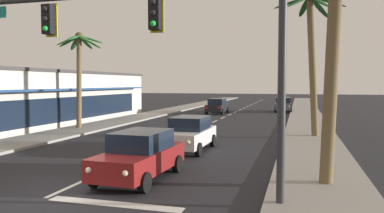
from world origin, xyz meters
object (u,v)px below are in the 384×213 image
sedan_lead_at_stop_bar (140,155)px  sedan_parked_nearest_kerb (283,105)px  traffic_signal_mast (156,33)px  palm_right_nearest (334,26)px  palm_right_second (311,42)px  palm_left_second (79,60)px  sedan_third_in_queue (190,133)px  storefront_strip_left (44,98)px  sedan_oncoming_far (217,106)px

sedan_lead_at_stop_bar → sedan_parked_nearest_kerb: 33.51m
traffic_signal_mast → sedan_parked_nearest_kerb: bearing=86.4°
sedan_lead_at_stop_bar → sedan_parked_nearest_kerb: bearing=83.9°
sedan_lead_at_stop_bar → palm_right_nearest: 7.67m
traffic_signal_mast → palm_right_nearest: (5.02, 2.48, 0.33)m
traffic_signal_mast → sedan_lead_at_stop_bar: bearing=126.4°
palm_right_second → palm_left_second: bearing=-179.3°
palm_right_nearest → palm_left_second: bearing=145.5°
sedan_third_in_queue → palm_right_nearest: palm_right_nearest is taller
storefront_strip_left → traffic_signal_mast: bearing=-44.6°
sedan_lead_at_stop_bar → palm_right_nearest: bearing=6.4°
sedan_oncoming_far → sedan_parked_nearest_kerb: (6.87, 4.80, 0.00)m
traffic_signal_mast → palm_right_second: bearing=71.4°
sedan_oncoming_far → palm_right_second: (9.31, -16.43, 4.99)m
sedan_third_in_queue → sedan_oncoming_far: bearing=98.6°
sedan_parked_nearest_kerb → palm_right_nearest: palm_right_nearest is taller
traffic_signal_mast → palm_left_second: (-11.22, 13.66, 0.22)m
palm_left_second → palm_right_nearest: bearing=-34.5°
palm_left_second → sedan_parked_nearest_kerb: bearing=57.9°
traffic_signal_mast → sedan_lead_at_stop_bar: (-1.30, 1.77, -3.95)m
sedan_third_in_queue → palm_left_second: size_ratio=0.64×
sedan_oncoming_far → palm_left_second: (-6.59, -16.62, 4.18)m
sedan_lead_at_stop_bar → palm_right_nearest: (6.32, 0.71, 4.29)m
traffic_signal_mast → palm_right_second: palm_right_second is taller
traffic_signal_mast → palm_right_second: 14.66m
sedan_oncoming_far → palm_right_nearest: bearing=-70.8°
sedan_lead_at_stop_bar → palm_left_second: bearing=129.8°
traffic_signal_mast → sedan_third_in_queue: (-1.24, 7.72, -3.95)m
sedan_third_in_queue → sedan_parked_nearest_kerb: 27.59m
palm_left_second → palm_right_second: 15.92m
traffic_signal_mast → sedan_lead_at_stop_bar: size_ratio=2.48×
sedan_lead_at_stop_bar → sedan_third_in_queue: bearing=89.4°
traffic_signal_mast → palm_right_second: size_ratio=1.26×
palm_left_second → palm_right_second: palm_right_second is taller
traffic_signal_mast → sedan_parked_nearest_kerb: (2.23, 35.09, -3.95)m
sedan_parked_nearest_kerb → palm_left_second: 25.64m
traffic_signal_mast → palm_right_nearest: bearing=26.3°
sedan_parked_nearest_kerb → palm_left_second: palm_left_second is taller
sedan_third_in_queue → palm_right_nearest: bearing=-39.9°
palm_right_second → storefront_strip_left: (-20.46, 1.73, -3.65)m
storefront_strip_left → palm_left_second: bearing=-22.9°
palm_right_nearest → storefront_strip_left: (-20.81, 13.11, -2.95)m
sedan_parked_nearest_kerb → palm_left_second: (-13.46, -21.43, 4.18)m
sedan_lead_at_stop_bar → palm_left_second: palm_left_second is taller
sedan_lead_at_stop_bar → palm_left_second: 16.04m
traffic_signal_mast → sedan_lead_at_stop_bar: 4.52m
sedan_oncoming_far → palm_right_second: bearing=-60.5°
sedan_third_in_queue → palm_left_second: palm_left_second is taller
sedan_parked_nearest_kerb → palm_right_nearest: (2.78, -32.61, 4.29)m
sedan_parked_nearest_kerb → palm_right_second: palm_right_second is taller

